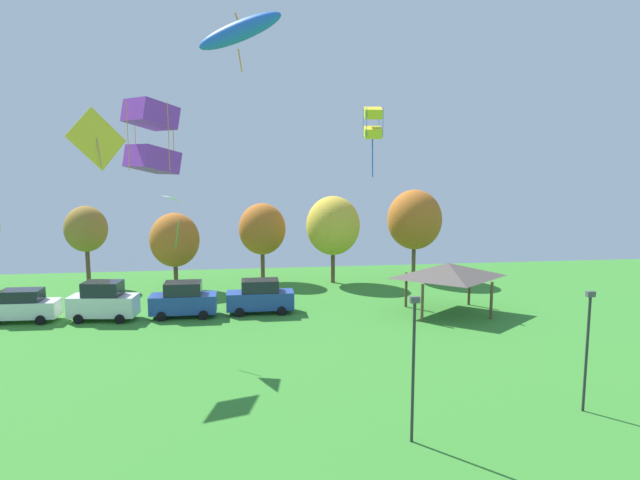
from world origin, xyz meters
The scene contains 17 objects.
kite_flying_0 centered at (-3.87, 36.11, 7.77)m, with size 1.58×1.84×2.19m.
kite_flying_1 centered at (-0.58, 27.53, 15.91)m, with size 3.76×1.82×2.55m.
kite_flying_3 centered at (-8.21, 35.35, 11.90)m, with size 2.51×2.54×3.40m.
kite_flying_4 centered at (4.56, 25.82, 12.22)m, with size 0.77×0.83×2.77m.
kite_flying_6 centered at (-3.53, 23.33, 11.53)m, with size 1.99×1.98×2.48m.
parked_car_leftmost centered at (-15.41, 42.92, 1.10)m, with size 4.67×2.05×2.21m.
parked_car_second_from_left centered at (-10.12, 42.65, 1.29)m, with size 4.63×2.43×2.67m.
parked_car_third_from_left centered at (-4.83, 42.79, 1.21)m, with size 4.51×2.11×2.46m.
parked_car_rightmost_in_row centered at (0.45, 43.09, 1.18)m, with size 4.71×1.96×2.40m.
park_pavilion centered at (13.59, 41.40, 3.08)m, with size 6.29×5.04×3.60m.
light_post_1 centered at (5.73, 23.56, 3.26)m, with size 0.36×0.20×5.74m.
light_post_2 centered at (13.88, 25.23, 3.04)m, with size 0.36×0.20×5.31m.
treeline_tree_1 centered at (-13.83, 53.26, 4.99)m, with size 3.53×3.53×6.96m.
treeline_tree_2 centered at (-6.33, 51.30, 4.21)m, with size 4.07×4.07×6.46m.
treeline_tree_3 centered at (0.97, 53.76, 4.71)m, with size 4.14×4.14×7.01m.
treeline_tree_4 centered at (7.11, 52.44, 5.07)m, with size 4.70×4.70×7.67m.
treeline_tree_5 centered at (14.68, 53.17, 5.42)m, with size 4.92×4.92×8.14m.
Camera 1 is at (-0.47, 3.50, 10.79)m, focal length 32.00 mm.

